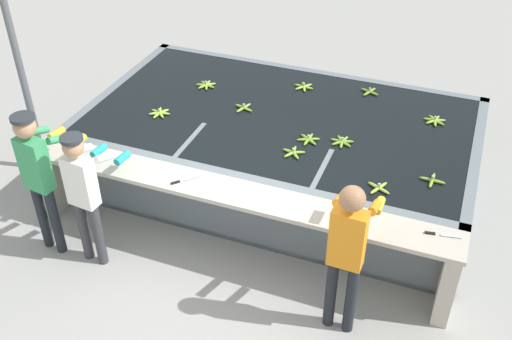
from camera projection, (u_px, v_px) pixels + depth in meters
ground_plane at (223, 268)px, 6.68m from camera, size 80.00×80.00×0.00m
wash_tank at (279, 147)px, 7.83m from camera, size 4.89×2.86×0.94m
work_ledge at (229, 209)px, 6.46m from camera, size 4.89×0.45×0.94m
worker_0 at (39, 170)px, 6.35m from camera, size 0.47×0.75×1.76m
worker_1 at (84, 188)px, 6.24m from camera, size 0.45×0.73×1.64m
worker_2 at (347, 246)px, 5.43m from camera, size 0.42×0.72×1.74m
banana_bunch_floating_0 at (379, 188)px, 6.30m from camera, size 0.27×0.27×0.08m
banana_bunch_floating_1 at (432, 180)px, 6.41m from camera, size 0.28×0.28×0.08m
banana_bunch_floating_2 at (342, 142)px, 7.03m from camera, size 0.28×0.28×0.08m
banana_bunch_floating_3 at (159, 113)px, 7.58m from camera, size 0.28×0.28×0.08m
banana_bunch_floating_4 at (370, 92)px, 8.04m from camera, size 0.27×0.27×0.08m
banana_bunch_floating_5 at (308, 139)px, 7.08m from camera, size 0.27×0.28×0.08m
banana_bunch_floating_6 at (293, 152)px, 6.85m from camera, size 0.28×0.27×0.08m
banana_bunch_floating_7 at (435, 120)px, 7.43m from camera, size 0.28×0.28×0.08m
banana_bunch_floating_8 at (206, 85)px, 8.20m from camera, size 0.28×0.28×0.08m
banana_bunch_floating_9 at (304, 87)px, 8.16m from camera, size 0.28×0.27×0.08m
banana_bunch_floating_10 at (244, 108)px, 7.69m from camera, size 0.28×0.28×0.08m
knife_0 at (182, 181)px, 6.42m from camera, size 0.26×0.28×0.02m
knife_1 at (437, 234)px, 5.72m from camera, size 0.35×0.09×0.02m
support_post_left at (18, 61)px, 7.32m from camera, size 0.09×0.09×3.20m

